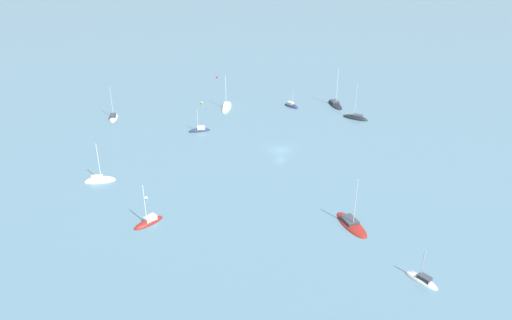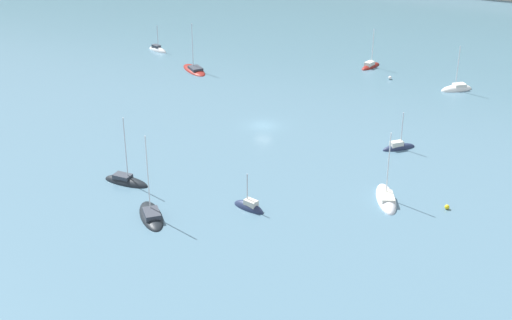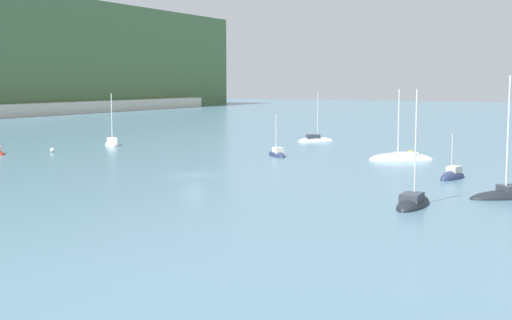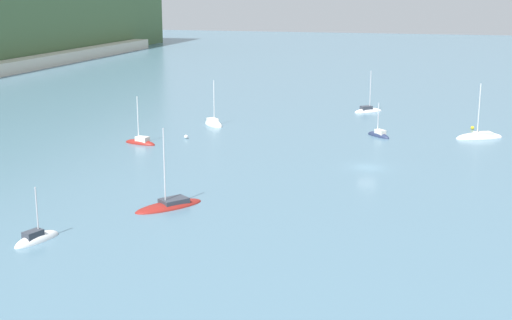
{
  "view_description": "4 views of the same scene",
  "coord_description": "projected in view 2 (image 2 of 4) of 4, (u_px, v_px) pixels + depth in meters",
  "views": [
    {
      "loc": [
        -45.84,
        88.56,
        48.53
      ],
      "look_at": [
        -1.21,
        12.69,
        3.45
      ],
      "focal_mm": 35.0,
      "sensor_mm": 36.0,
      "label": 1
    },
    {
      "loc": [
        44.55,
        -94.5,
        42.91
      ],
      "look_at": [
        7.36,
        -17.8,
        2.98
      ],
      "focal_mm": 50.0,
      "sensor_mm": 36.0,
      "label": 2
    },
    {
      "loc": [
        -63.67,
        -41.04,
        9.95
      ],
      "look_at": [
        8.1,
        -3.39,
        1.01
      ],
      "focal_mm": 50.0,
      "sensor_mm": 36.0,
      "label": 3
    },
    {
      "loc": [
        -96.01,
        -10.06,
        24.17
      ],
      "look_at": [
        -5.9,
        14.36,
        1.54
      ],
      "focal_mm": 50.0,
      "sensor_mm": 36.0,
      "label": 4
    }
  ],
  "objects": [
    {
      "name": "mooring_buoy_0",
      "position": [
        447.0,
        207.0,
        88.05
      ],
      "size": [
        0.59,
        0.59,
        0.59
      ],
      "color": "yellow",
      "rests_on": "ground_plane"
    },
    {
      "name": "sailboat_1",
      "position": [
        457.0,
        90.0,
        128.04
      ],
      "size": [
        5.93,
        5.6,
        9.11
      ],
      "rotation": [
        0.0,
        0.0,
        3.87
      ],
      "color": "white",
      "rests_on": "ground_plane"
    },
    {
      "name": "sailboat_5",
      "position": [
        398.0,
        148.0,
        104.67
      ],
      "size": [
        4.73,
        4.73,
        6.39
      ],
      "rotation": [
        0.0,
        0.0,
        0.78
      ],
      "color": "#232D4C",
      "rests_on": "ground_plane"
    },
    {
      "name": "sailboat_7",
      "position": [
        151.0,
        216.0,
        86.36
      ],
      "size": [
        7.22,
        7.37,
        11.18
      ],
      "rotation": [
        0.0,
        0.0,
        2.33
      ],
      "color": "black",
      "rests_on": "ground_plane"
    },
    {
      "name": "mooring_buoy_1",
      "position": [
        390.0,
        78.0,
        133.35
      ],
      "size": [
        0.63,
        0.63,
        0.63
      ],
      "color": "white",
      "rests_on": "ground_plane"
    },
    {
      "name": "sailboat_3",
      "position": [
        249.0,
        208.0,
        88.25
      ],
      "size": [
        4.75,
        2.54,
        5.57
      ],
      "rotation": [
        0.0,
        0.0,
        2.9
      ],
      "color": "#232D4C",
      "rests_on": "ground_plane"
    },
    {
      "name": "sailboat_0",
      "position": [
        370.0,
        66.0,
        140.22
      ],
      "size": [
        3.21,
        6.01,
        8.27
      ],
      "rotation": [
        0.0,
        0.0,
        1.32
      ],
      "color": "maroon",
      "rests_on": "ground_plane"
    },
    {
      "name": "sailboat_9",
      "position": [
        126.0,
        182.0,
        94.68
      ],
      "size": [
        6.63,
        2.24,
        10.2
      ],
      "rotation": [
        0.0,
        0.0,
        0.02
      ],
      "color": "black",
      "rests_on": "ground_plane"
    },
    {
      "name": "sailboat_6",
      "position": [
        194.0,
        70.0,
        138.26
      ],
      "size": [
        8.53,
        7.49,
        9.7
      ],
      "rotation": [
        0.0,
        0.0,
        2.49
      ],
      "color": "maroon",
      "rests_on": "ground_plane"
    },
    {
      "name": "sailboat_2",
      "position": [
        158.0,
        50.0,
        150.56
      ],
      "size": [
        5.5,
        3.17,
        6.28
      ],
      "rotation": [
        0.0,
        0.0,
        5.96
      ],
      "color": "white",
      "rests_on": "ground_plane"
    },
    {
      "name": "ground_plane",
      "position": [
        263.0,
        126.0,
        112.81
      ],
      "size": [
        600.0,
        600.0,
        0.0
      ],
      "primitive_type": "plane",
      "color": "slate"
    },
    {
      "name": "sailboat_4",
      "position": [
        386.0,
        199.0,
        90.33
      ],
      "size": [
        5.5,
        8.33,
        10.01
      ],
      "rotation": [
        0.0,
        0.0,
        2.0
      ],
      "color": "silver",
      "rests_on": "ground_plane"
    }
  ]
}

